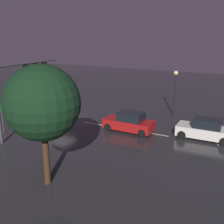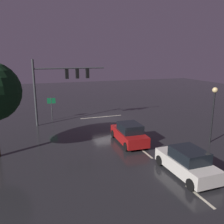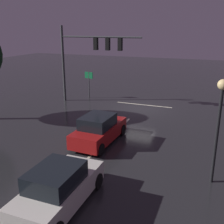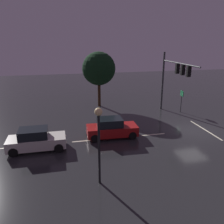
{
  "view_description": "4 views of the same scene",
  "coord_description": "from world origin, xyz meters",
  "px_view_note": "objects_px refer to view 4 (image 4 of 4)",
  "views": [
    {
      "loc": [
        20.95,
        16.62,
        8.21
      ],
      "look_at": [
        0.34,
        6.02,
        1.51
      ],
      "focal_mm": 43.91,
      "sensor_mm": 36.0,
      "label": 1
    },
    {
      "loc": [
        7.88,
        24.65,
        7.06
      ],
      "look_at": [
        1.03,
        5.45,
        2.19
      ],
      "focal_mm": 37.84,
      "sensor_mm": 36.0,
      "label": 2
    },
    {
      "loc": [
        -5.93,
        21.35,
        6.58
      ],
      "look_at": [
        -0.12,
        6.72,
        1.66
      ],
      "focal_mm": 43.59,
      "sensor_mm": 36.0,
      "label": 3
    },
    {
      "loc": [
        -17.9,
        11.76,
        8.12
      ],
      "look_at": [
        0.33,
        7.65,
        2.26
      ],
      "focal_mm": 37.38,
      "sensor_mm": 36.0,
      "label": 4
    }
  ],
  "objects_px": {
    "route_sign": "(182,97)",
    "tree_right_near": "(99,69)",
    "car_approaching": "(112,128)",
    "street_lamp_left_kerb": "(99,131)",
    "traffic_signal_assembly": "(174,74)",
    "car_distant": "(36,140)"
  },
  "relations": [
    {
      "from": "car_distant",
      "to": "route_sign",
      "type": "distance_m",
      "value": 16.81
    },
    {
      "from": "route_sign",
      "to": "tree_right_near",
      "type": "bearing_deg",
      "value": 61.7
    },
    {
      "from": "car_approaching",
      "to": "route_sign",
      "type": "xyz_separation_m",
      "value": [
        5.27,
        -9.39,
        1.06
      ]
    },
    {
      "from": "traffic_signal_assembly",
      "to": "route_sign",
      "type": "height_order",
      "value": "traffic_signal_assembly"
    },
    {
      "from": "route_sign",
      "to": "traffic_signal_assembly",
      "type": "bearing_deg",
      "value": 119.66
    },
    {
      "from": "traffic_signal_assembly",
      "to": "route_sign",
      "type": "xyz_separation_m",
      "value": [
        0.94,
        -1.66,
        -2.79
      ]
    },
    {
      "from": "car_approaching",
      "to": "route_sign",
      "type": "relative_size",
      "value": 1.72
    },
    {
      "from": "street_lamp_left_kerb",
      "to": "route_sign",
      "type": "bearing_deg",
      "value": -44.58
    },
    {
      "from": "route_sign",
      "to": "tree_right_near",
      "type": "relative_size",
      "value": 0.38
    },
    {
      "from": "traffic_signal_assembly",
      "to": "street_lamp_left_kerb",
      "type": "xyz_separation_m",
      "value": [
        -10.77,
        9.89,
        -1.37
      ]
    },
    {
      "from": "route_sign",
      "to": "tree_right_near",
      "type": "xyz_separation_m",
      "value": [
        4.71,
        8.74,
        2.83
      ]
    },
    {
      "from": "street_lamp_left_kerb",
      "to": "tree_right_near",
      "type": "bearing_deg",
      "value": -9.67
    },
    {
      "from": "car_distant",
      "to": "traffic_signal_assembly",
      "type": "bearing_deg",
      "value": -68.59
    },
    {
      "from": "car_approaching",
      "to": "car_distant",
      "type": "xyz_separation_m",
      "value": [
        -1.1,
        6.13,
        0.0
      ]
    },
    {
      "from": "traffic_signal_assembly",
      "to": "route_sign",
      "type": "relative_size",
      "value": 2.87
    },
    {
      "from": "street_lamp_left_kerb",
      "to": "tree_right_near",
      "type": "height_order",
      "value": "tree_right_near"
    },
    {
      "from": "traffic_signal_assembly",
      "to": "route_sign",
      "type": "distance_m",
      "value": 3.38
    },
    {
      "from": "car_approaching",
      "to": "street_lamp_left_kerb",
      "type": "xyz_separation_m",
      "value": [
        -6.44,
        2.15,
        2.47
      ]
    },
    {
      "from": "traffic_signal_assembly",
      "to": "car_approaching",
      "type": "relative_size",
      "value": 1.67
    },
    {
      "from": "traffic_signal_assembly",
      "to": "tree_right_near",
      "type": "distance_m",
      "value": 9.06
    },
    {
      "from": "car_approaching",
      "to": "car_distant",
      "type": "height_order",
      "value": "same"
    },
    {
      "from": "car_approaching",
      "to": "street_lamp_left_kerb",
      "type": "distance_m",
      "value": 7.23
    }
  ]
}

